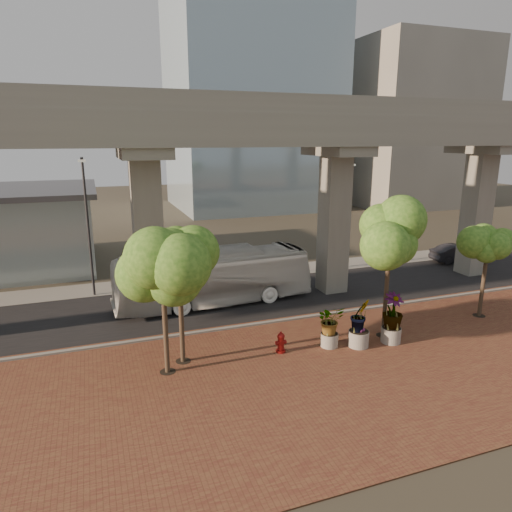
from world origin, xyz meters
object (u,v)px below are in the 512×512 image
object	(u,v)px
transit_bus	(214,278)
parked_car	(458,254)
fire_hydrant	(281,342)
planter_front	(330,322)

from	to	relation	value
transit_bus	parked_car	world-z (taller)	transit_bus
fire_hydrant	planter_front	distance (m)	2.64
planter_front	transit_bus	bearing A→B (deg)	115.66
fire_hydrant	parked_car	bearing A→B (deg)	27.00
transit_bus	parked_car	size ratio (longest dim) A/B	2.74
transit_bus	planter_front	size ratio (longest dim) A/B	5.76
transit_bus	fire_hydrant	xyz separation A→B (m)	(1.29, -7.68, -1.14)
fire_hydrant	planter_front	world-z (taller)	planter_front
fire_hydrant	planter_front	xyz separation A→B (m)	(2.51, -0.23, 0.79)
fire_hydrant	planter_front	bearing A→B (deg)	-5.26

